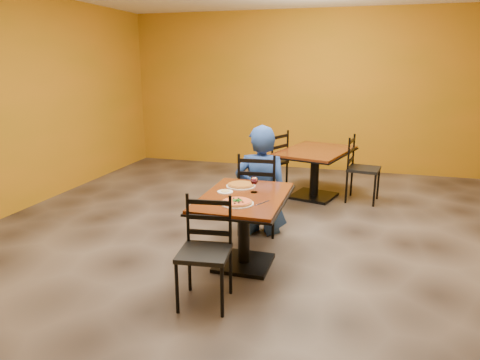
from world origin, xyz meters
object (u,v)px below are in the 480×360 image
(plate_main, at_px, (237,203))
(pizza_far, at_px, (241,185))
(side_plate, at_px, (225,192))
(chair_second_right, at_px, (364,169))
(plate_far, at_px, (241,186))
(diner, at_px, (261,179))
(chair_second_left, at_px, (269,162))
(table_main, at_px, (244,214))
(table_second, at_px, (315,162))
(wine_glass, at_px, (254,184))
(chair_main_near, at_px, (204,254))
(pizza_main, at_px, (237,202))
(chair_main_far, at_px, (259,192))

(plate_main, distance_m, pizza_far, 0.60)
(side_plate, bearing_deg, chair_second_right, 61.61)
(plate_far, bearing_deg, diner, 83.81)
(diner, height_order, side_plate, diner)
(chair_second_left, bearing_deg, pizza_far, 28.05)
(table_main, relative_size, table_second, 0.79)
(side_plate, height_order, wine_glass, wine_glass)
(chair_main_near, height_order, plate_far, chair_main_near)
(diner, relative_size, wine_glass, 7.37)
(chair_second_left, distance_m, pizza_far, 2.28)
(chair_second_right, distance_m, pizza_far, 2.61)
(chair_main_near, bearing_deg, pizza_main, 68.71)
(plate_far, bearing_deg, plate_main, -77.45)
(chair_second_right, distance_m, diner, 2.01)
(chair_main_far, distance_m, pizza_main, 1.26)
(chair_second_right, bearing_deg, chair_main_near, 167.85)
(diner, bearing_deg, side_plate, 74.94)
(chair_main_near, xyz_separation_m, plate_main, (0.14, 0.52, 0.29))
(pizza_far, bearing_deg, diner, 83.81)
(table_second, bearing_deg, pizza_main, -98.23)
(chair_main_far, height_order, diner, diner)
(chair_main_near, xyz_separation_m, wine_glass, (0.20, 0.93, 0.38))
(chair_second_left, xyz_separation_m, pizza_far, (0.18, -2.26, 0.26))
(chair_main_far, relative_size, chair_second_left, 0.99)
(table_second, distance_m, diner, 1.68)
(chair_main_near, xyz_separation_m, plate_far, (0.01, 1.11, 0.29))
(diner, height_order, plate_far, diner)
(chair_second_left, height_order, wine_glass, chair_second_left)
(chair_main_near, bearing_deg, plate_main, 68.71)
(table_second, relative_size, wine_glass, 8.66)
(chair_second_right, distance_m, pizza_main, 3.08)
(pizza_main, bearing_deg, chair_main_near, -104.59)
(plate_main, bearing_deg, wine_glass, 81.72)
(chair_main_far, xyz_separation_m, pizza_main, (0.08, -1.23, 0.27))
(diner, relative_size, plate_main, 4.28)
(side_plate, bearing_deg, chair_main_near, -84.18)
(chair_main_near, height_order, side_plate, chair_main_near)
(table_main, distance_m, wine_glass, 0.32)
(table_main, relative_size, plate_main, 3.97)
(diner, bearing_deg, table_main, 88.13)
(table_main, bearing_deg, chair_second_left, 96.68)
(chair_main_near, distance_m, plate_main, 0.62)
(table_second, distance_m, side_plate, 2.60)
(chair_second_left, relative_size, chair_second_right, 1.03)
(chair_main_near, bearing_deg, side_plate, 89.13)
(chair_main_far, height_order, plate_main, chair_main_far)
(table_second, height_order, plate_far, plate_far)
(plate_far, distance_m, pizza_far, 0.02)
(pizza_far, bearing_deg, wine_glass, -42.64)
(plate_far, bearing_deg, chair_main_near, -90.35)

